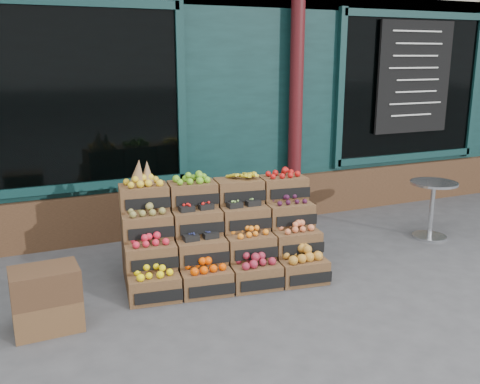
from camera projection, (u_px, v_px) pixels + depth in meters
name	position (u px, v px, depth m)	size (l,w,h in m)	color
ground	(288.00, 291.00, 5.16)	(60.00, 60.00, 0.00)	#3F3F42
shop_facade	(147.00, 44.00, 9.10)	(12.00, 6.24, 4.80)	#0C2B2A
crate_display	(220.00, 240.00, 5.47)	(2.07, 1.21, 1.23)	brown
spare_crates	(46.00, 299.00, 4.39)	(0.55, 0.39, 0.54)	brown
bistro_table	(432.00, 203.00, 6.58)	(0.57, 0.57, 0.72)	silver
shopkeeper	(47.00, 151.00, 6.60)	(0.78, 0.51, 2.14)	#1A5B29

